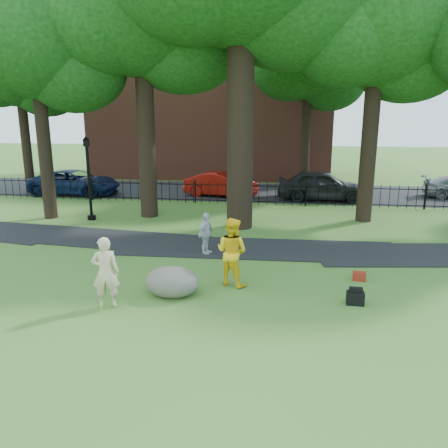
% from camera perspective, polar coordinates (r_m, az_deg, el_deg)
% --- Properties ---
extents(ground, '(120.00, 120.00, 0.00)m').
position_cam_1_polar(ground, '(12.31, -1.57, -8.44)').
color(ground, '#3B6F27').
rests_on(ground, ground).
extents(footpath, '(36.07, 3.85, 0.03)m').
position_cam_1_polar(footpath, '(15.85, 4.40, -3.28)').
color(footpath, black).
rests_on(footpath, ground).
extents(street, '(80.00, 7.00, 0.02)m').
position_cam_1_polar(street, '(27.68, 4.06, 4.20)').
color(street, black).
rests_on(street, ground).
extents(iron_fence, '(44.00, 0.04, 1.20)m').
position_cam_1_polar(iron_fence, '(23.65, 3.36, 4.00)').
color(iron_fence, black).
rests_on(iron_fence, ground).
extents(brick_building, '(18.00, 8.00, 12.00)m').
position_cam_1_polar(brick_building, '(35.73, -1.43, 16.09)').
color(brick_building, brown).
rests_on(brick_building, ground).
extents(tree_row, '(26.82, 7.96, 12.42)m').
position_cam_1_polar(tree_row, '(19.96, 4.33, 23.94)').
color(tree_row, black).
rests_on(tree_row, ground).
extents(woman, '(0.76, 0.61, 1.83)m').
position_cam_1_polar(woman, '(11.27, -15.23, -6.11)').
color(woman, beige).
rests_on(woman, ground).
extents(man, '(1.17, 1.07, 1.95)m').
position_cam_1_polar(man, '(12.28, 1.02, -3.64)').
color(man, yellow).
rests_on(man, ground).
extents(pedestrian, '(0.62, 0.93, 1.47)m').
position_cam_1_polar(pedestrian, '(15.06, -2.40, -1.26)').
color(pedestrian, silver).
rests_on(pedestrian, ground).
extents(boulder, '(1.68, 1.44, 0.84)m').
position_cam_1_polar(boulder, '(11.84, -6.80, -7.26)').
color(boulder, '#655D54').
rests_on(boulder, ground).
extents(lamppost, '(0.38, 0.38, 3.81)m').
position_cam_1_polar(lamppost, '(20.81, -17.23, 5.56)').
color(lamppost, black).
rests_on(lamppost, ground).
extents(backpack, '(0.45, 0.29, 0.33)m').
position_cam_1_polar(backpack, '(11.78, 16.77, -9.25)').
color(backpack, black).
rests_on(backpack, ground).
extents(red_bag, '(0.41, 0.30, 0.26)m').
position_cam_1_polar(red_bag, '(13.44, 17.24, -6.53)').
color(red_bag, maroon).
rests_on(red_bag, ground).
extents(red_sedan, '(4.53, 2.20, 1.43)m').
position_cam_1_polar(red_sedan, '(25.98, -0.36, 5.19)').
color(red_sedan, '#9A120B').
rests_on(red_sedan, ground).
extents(navy_van, '(5.38, 2.50, 1.49)m').
position_cam_1_polar(navy_van, '(28.07, -18.89, 5.16)').
color(navy_van, '#0D1C44').
rests_on(navy_van, ground).
extents(grey_car, '(5.02, 2.08, 1.70)m').
position_cam_1_polar(grey_car, '(25.40, 12.69, 4.95)').
color(grey_car, black).
rests_on(grey_car, ground).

